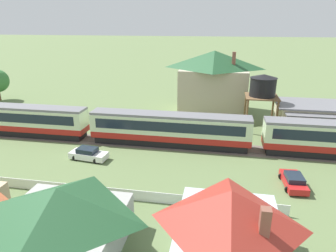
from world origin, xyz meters
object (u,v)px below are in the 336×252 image
(parked_car_red, at_px, (294,181))
(parked_car_white, at_px, (88,154))
(station_house_dark_green_roof, at_px, (213,81))
(station_building, at_px, (324,118))
(water_tower, at_px, (263,87))
(passenger_train, at_px, (171,128))
(cottage_red_roof_2, at_px, (228,231))
(cottage_dark_green_roof, at_px, (60,218))

(parked_car_red, xyz_separation_m, parked_car_white, (-22.23, 2.16, 0.06))
(station_house_dark_green_roof, bearing_deg, parked_car_white, -120.89)
(station_building, distance_m, water_tower, 9.99)
(passenger_train, xyz_separation_m, parked_car_white, (-8.81, -5.88, -1.69))
(station_house_dark_green_roof, relative_size, parked_car_white, 2.65)
(passenger_train, bearing_deg, parked_car_red, -30.93)
(passenger_train, height_order, cottage_red_roof_2, cottage_red_roof_2)
(parked_car_red, relative_size, parked_car_white, 0.93)
(station_house_dark_green_roof, bearing_deg, station_building, -25.04)
(passenger_train, xyz_separation_m, water_tower, (11.79, 8.35, 4.06))
(cottage_red_roof_2, bearing_deg, station_building, 64.16)
(passenger_train, relative_size, station_house_dark_green_roof, 5.30)
(passenger_train, distance_m, cottage_dark_green_roof, 20.34)
(water_tower, bearing_deg, cottage_red_roof_2, -99.79)
(station_house_dark_green_roof, bearing_deg, passenger_train, -105.43)
(station_house_dark_green_roof, relative_size, parked_car_red, 2.86)
(passenger_train, relative_size, cottage_dark_green_roof, 7.29)
(passenger_train, bearing_deg, cottage_red_roof_2, -70.71)
(passenger_train, distance_m, parked_car_red, 15.75)
(passenger_train, bearing_deg, parked_car_white, -146.25)
(passenger_train, xyz_separation_m, station_house_dark_green_roof, (4.53, 16.41, 3.14))
(water_tower, relative_size, cottage_red_roof_2, 1.01)
(water_tower, height_order, parked_car_red, water_tower)
(station_building, height_order, parked_car_red, station_building)
(station_house_dark_green_roof, xyz_separation_m, parked_car_red, (8.89, -24.46, -4.89))
(station_house_dark_green_roof, distance_m, parked_car_white, 26.43)
(station_building, relative_size, parked_car_white, 3.04)
(parked_car_red, bearing_deg, station_house_dark_green_roof, 16.23)
(passenger_train, distance_m, parked_car_white, 10.73)
(passenger_train, relative_size, parked_car_white, 14.07)
(station_building, bearing_deg, parked_car_white, -153.58)
(parked_car_white, bearing_deg, station_building, 33.19)
(station_building, relative_size, water_tower, 1.69)
(parked_car_red, bearing_deg, cottage_red_roof_2, 147.34)
(passenger_train, relative_size, water_tower, 7.83)
(cottage_dark_green_roof, bearing_deg, cottage_red_roof_2, 0.37)
(parked_car_white, bearing_deg, cottage_red_roof_2, -34.71)
(station_house_dark_green_roof, xyz_separation_m, parked_car_white, (-13.34, -22.30, -4.83))
(water_tower, distance_m, cottage_red_roof_2, 28.76)
(cottage_red_roof_2, distance_m, parked_car_white, 21.14)
(station_house_dark_green_roof, xyz_separation_m, cottage_dark_green_roof, (-8.87, -36.29, -2.96))
(water_tower, bearing_deg, cottage_dark_green_roof, -119.75)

